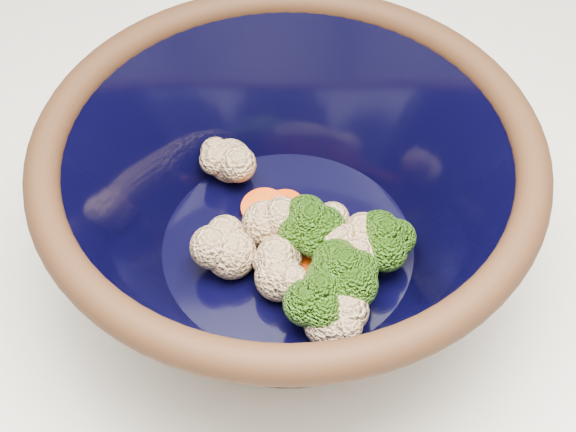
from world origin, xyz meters
TOP-DOWN VIEW (x-y plane):
  - mixing_bowl at (-0.04, 0.03)m, footprint 0.32×0.32m
  - vegetable_pile at (-0.03, 0.01)m, footprint 0.14×0.18m

SIDE VIEW (x-z plane):
  - vegetable_pile at x=-0.03m, z-range 0.93..0.98m
  - mixing_bowl at x=-0.04m, z-range 0.91..1.04m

